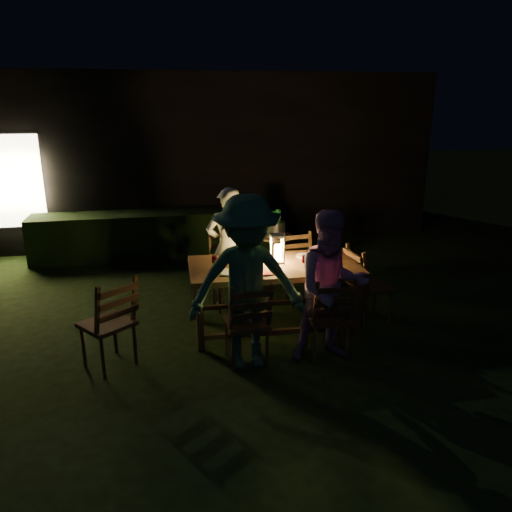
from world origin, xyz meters
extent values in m
plane|color=black|center=(0.00, 0.00, 0.00)|extent=(40.00, 40.00, 0.00)
cube|color=black|center=(0.00, 6.20, 1.60)|extent=(10.00, 4.00, 3.20)
cube|color=#FFE5B2|center=(-2.80, 4.21, 1.35)|extent=(0.90, 0.06, 1.60)
cube|color=black|center=(-0.50, 3.75, 0.40)|extent=(4.20, 0.70, 0.80)
cube|color=#482E18|center=(0.93, 0.42, 0.81)|extent=(2.05, 1.06, 0.07)
cube|color=#482E18|center=(-0.01, 0.03, 0.37)|extent=(0.08, 0.08, 0.74)
cube|color=#482E18|center=(0.02, 0.86, 0.37)|extent=(0.08, 0.08, 0.74)
cube|color=#482E18|center=(1.84, -0.03, 0.37)|extent=(0.08, 0.08, 0.74)
cube|color=#482E18|center=(1.86, 0.80, 0.37)|extent=(0.08, 0.08, 0.74)
cube|color=#482E18|center=(0.46, -0.32, 0.46)|extent=(0.48, 0.46, 0.04)
cube|color=#482E18|center=(0.47, -0.51, 0.74)|extent=(0.46, 0.18, 0.52)
cube|color=#482E18|center=(1.36, -0.35, 0.45)|extent=(0.45, 0.44, 0.04)
cube|color=#482E18|center=(1.35, -0.54, 0.73)|extent=(0.45, 0.16, 0.52)
cube|color=#482E18|center=(0.50, 1.18, 0.48)|extent=(0.50, 0.48, 0.04)
cube|color=#482E18|center=(0.48, 1.38, 0.77)|extent=(0.48, 0.20, 0.55)
cube|color=#482E18|center=(1.50, 1.15, 0.45)|extent=(0.48, 0.46, 0.04)
cube|color=#482E18|center=(1.48, 1.34, 0.73)|extent=(0.45, 0.19, 0.52)
cube|color=#482E18|center=(2.18, 0.38, 0.47)|extent=(0.49, 0.51, 0.04)
cube|color=#482E18|center=(1.98, 0.36, 0.77)|extent=(0.20, 0.48, 0.54)
cube|color=#482E18|center=(-0.99, -0.13, 0.49)|extent=(0.65, 0.65, 0.04)
cube|color=#482E18|center=(-0.86, -0.29, 0.79)|extent=(0.47, 0.42, 0.56)
imported|color=silver|center=(0.50, 1.25, 0.82)|extent=(0.61, 0.41, 1.64)
imported|color=#B17AAE|center=(1.35, -0.42, 0.83)|extent=(0.82, 0.65, 1.66)
imported|color=#33664A|center=(0.45, -0.39, 0.93)|extent=(1.22, 0.72, 1.85)
cube|color=white|center=(0.98, 0.47, 0.86)|extent=(0.15, 0.15, 0.03)
cube|color=white|center=(0.98, 0.47, 1.18)|extent=(0.16, 0.16, 0.03)
cylinder|color=#FF9E3F|center=(0.98, 0.47, 0.97)|extent=(0.09, 0.09, 0.18)
cylinder|color=white|center=(0.39, 0.65, 0.85)|extent=(0.25, 0.25, 0.01)
cylinder|color=white|center=(0.37, 0.21, 0.85)|extent=(0.25, 0.25, 0.01)
cylinder|color=white|center=(1.38, 0.62, 0.85)|extent=(0.25, 0.25, 0.01)
cylinder|color=white|center=(1.37, 0.18, 0.85)|extent=(0.25, 0.25, 0.01)
cylinder|color=#0F471E|center=(0.68, 0.42, 0.98)|extent=(0.07, 0.07, 0.28)
cube|color=red|center=(0.77, 0.10, 0.85)|extent=(0.18, 0.14, 0.01)
cube|color=red|center=(1.47, 0.10, 0.85)|extent=(0.18, 0.14, 0.01)
cube|color=black|center=(0.30, 0.14, 0.84)|extent=(0.14, 0.07, 0.01)
cylinder|color=brown|center=(1.36, 2.13, 0.69)|extent=(0.53, 0.53, 0.04)
cylinder|color=brown|center=(1.36, 2.13, 0.35)|extent=(0.06, 0.06, 0.69)
cylinder|color=#A5A8AD|center=(1.36, 2.13, 0.82)|extent=(0.30, 0.30, 0.22)
cylinder|color=#0F471E|center=(1.31, 2.09, 0.87)|extent=(0.07, 0.07, 0.32)
cylinder|color=#0F471E|center=(1.41, 2.17, 0.87)|extent=(0.07, 0.07, 0.32)
camera|label=1|loc=(-0.38, -5.09, 2.74)|focal=35.00mm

